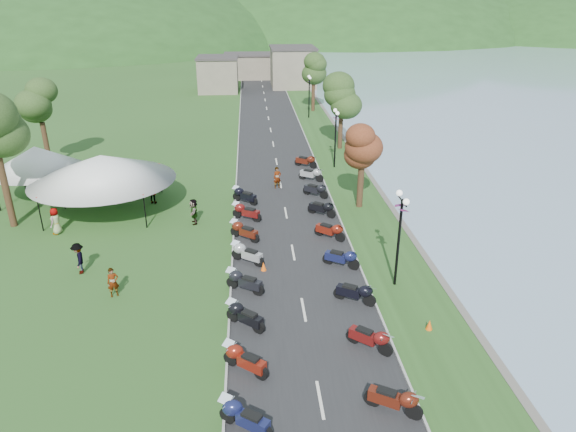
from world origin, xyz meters
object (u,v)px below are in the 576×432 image
object	(u,v)px
vendor_tent_main	(104,183)
pedestrian_b	(160,189)
pedestrian_c	(81,273)
pedestrian_a	(115,296)

from	to	relation	value
vendor_tent_main	pedestrian_b	bearing A→B (deg)	52.36
vendor_tent_main	pedestrian_c	xyz separation A→B (m)	(0.74, -9.04, -2.00)
pedestrian_a	pedestrian_b	world-z (taller)	same
vendor_tent_main	pedestrian_b	distance (m)	5.34
vendor_tent_main	pedestrian_c	size ratio (longest dim) A/B	3.71
pedestrian_a	pedestrian_b	bearing A→B (deg)	65.96
pedestrian_a	vendor_tent_main	bearing A→B (deg)	80.73
vendor_tent_main	pedestrian_b	size ratio (longest dim) A/B	4.19
vendor_tent_main	pedestrian_a	size ratio (longest dim) A/B	4.18
pedestrian_a	pedestrian_b	distance (m)	15.48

